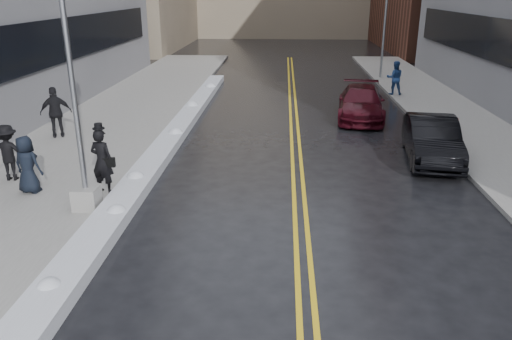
# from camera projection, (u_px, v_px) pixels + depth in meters

# --- Properties ---
(ground) EXTENTS (160.00, 160.00, 0.00)m
(ground) POSITION_uv_depth(u_px,v_px,m) (196.00, 252.00, 11.62)
(ground) COLOR black
(ground) RESTS_ON ground
(sidewalk_west) EXTENTS (5.50, 50.00, 0.15)m
(sidewalk_west) POSITION_uv_depth(u_px,v_px,m) (101.00, 131.00, 21.27)
(sidewalk_west) COLOR gray
(sidewalk_west) RESTS_ON ground
(sidewalk_east) EXTENTS (4.00, 50.00, 0.15)m
(sidewalk_east) POSITION_uv_depth(u_px,v_px,m) (478.00, 136.00, 20.46)
(sidewalk_east) COLOR gray
(sidewalk_east) RESTS_ON ground
(lane_line_left) EXTENTS (0.12, 50.00, 0.01)m
(lane_line_left) POSITION_uv_depth(u_px,v_px,m) (291.00, 135.00, 20.88)
(lane_line_left) COLOR gold
(lane_line_left) RESTS_ON ground
(lane_line_right) EXTENTS (0.12, 50.00, 0.01)m
(lane_line_right) POSITION_uv_depth(u_px,v_px,m) (299.00, 135.00, 20.86)
(lane_line_right) COLOR gold
(lane_line_right) RESTS_ON ground
(snow_ridge) EXTENTS (0.90, 30.00, 0.34)m
(snow_ridge) POSITION_uv_depth(u_px,v_px,m) (167.00, 144.00, 19.19)
(snow_ridge) COLOR silver
(snow_ridge) RESTS_ON ground
(lamppost) EXTENTS (0.65, 0.65, 7.62)m
(lamppost) POSITION_uv_depth(u_px,v_px,m) (77.00, 123.00, 12.80)
(lamppost) COLOR gray
(lamppost) RESTS_ON sidewalk_west
(fire_hydrant) EXTENTS (0.26, 0.26, 0.73)m
(fire_hydrant) POSITION_uv_depth(u_px,v_px,m) (455.00, 125.00, 20.35)
(fire_hydrant) COLOR maroon
(fire_hydrant) RESTS_ON sidewalk_east
(traffic_signal) EXTENTS (0.16, 0.20, 6.00)m
(traffic_signal) POSITION_uv_depth(u_px,v_px,m) (384.00, 27.00, 32.53)
(traffic_signal) COLOR gray
(traffic_signal) RESTS_ON sidewalk_east
(pedestrian_fedora) EXTENTS (0.80, 0.63, 1.92)m
(pedestrian_fedora) POSITION_uv_depth(u_px,v_px,m) (102.00, 161.00, 14.34)
(pedestrian_fedora) COLOR black
(pedestrian_fedora) RESTS_ON sidewalk_west
(pedestrian_c) EXTENTS (0.94, 0.72, 1.71)m
(pedestrian_c) POSITION_uv_depth(u_px,v_px,m) (27.00, 165.00, 14.39)
(pedestrian_c) COLOR black
(pedestrian_c) RESTS_ON sidewalk_west
(pedestrian_d) EXTENTS (1.29, 0.94, 2.03)m
(pedestrian_d) POSITION_uv_depth(u_px,v_px,m) (56.00, 112.00, 19.78)
(pedestrian_d) COLOR black
(pedestrian_d) RESTS_ON sidewalk_west
(pedestrian_e) EXTENTS (1.21, 0.80, 1.76)m
(pedestrian_e) POSITION_uv_depth(u_px,v_px,m) (9.00, 153.00, 15.36)
(pedestrian_e) COLOR black
(pedestrian_e) RESTS_ON sidewalk_west
(pedestrian_east) EXTENTS (0.93, 0.74, 1.86)m
(pedestrian_east) POSITION_uv_depth(u_px,v_px,m) (395.00, 78.00, 27.89)
(pedestrian_east) COLOR navy
(pedestrian_east) RESTS_ON sidewalk_east
(car_black) EXTENTS (2.20, 4.84, 1.54)m
(car_black) POSITION_uv_depth(u_px,v_px,m) (432.00, 139.00, 17.61)
(car_black) COLOR black
(car_black) RESTS_ON ground
(car_maroon) EXTENTS (2.68, 5.31, 1.48)m
(car_maroon) POSITION_uv_depth(u_px,v_px,m) (361.00, 103.00, 23.37)
(car_maroon) COLOR #390912
(car_maroon) RESTS_ON ground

